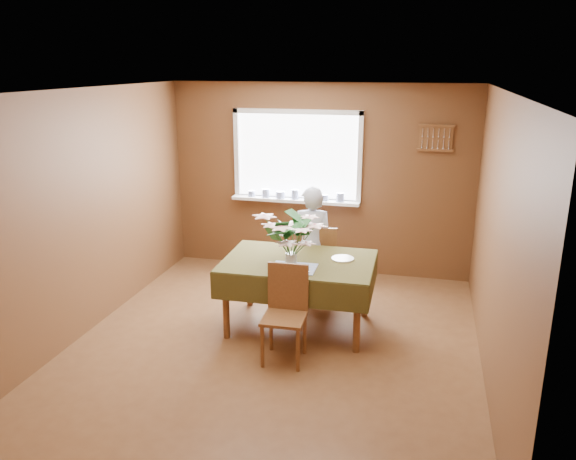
% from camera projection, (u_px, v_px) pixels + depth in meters
% --- Properties ---
extents(floor, '(4.50, 4.50, 0.00)m').
position_uv_depth(floor, '(275.00, 344.00, 5.67)').
color(floor, brown).
rests_on(floor, ground).
extents(ceiling, '(4.50, 4.50, 0.00)m').
position_uv_depth(ceiling, '(273.00, 90.00, 4.96)').
color(ceiling, white).
rests_on(ceiling, wall_back).
extents(wall_back, '(4.00, 0.00, 4.00)m').
position_uv_depth(wall_back, '(319.00, 180.00, 7.40)').
color(wall_back, brown).
rests_on(wall_back, floor).
extents(wall_front, '(4.00, 0.00, 4.00)m').
position_uv_depth(wall_front, '(170.00, 332.00, 3.22)').
color(wall_front, brown).
rests_on(wall_front, floor).
extents(wall_left, '(0.00, 4.50, 4.50)m').
position_uv_depth(wall_left, '(87.00, 213.00, 5.78)').
color(wall_left, brown).
rests_on(wall_left, floor).
extents(wall_right, '(0.00, 4.50, 4.50)m').
position_uv_depth(wall_right, '(497.00, 242.00, 4.85)').
color(wall_right, brown).
rests_on(wall_right, floor).
extents(window_assembly, '(1.72, 0.20, 1.22)m').
position_uv_depth(window_assembly, '(296.00, 173.00, 7.40)').
color(window_assembly, white).
rests_on(window_assembly, wall_back).
extents(spoon_rack, '(0.44, 0.05, 0.33)m').
position_uv_depth(spoon_rack, '(436.00, 138.00, 6.86)').
color(spoon_rack, brown).
rests_on(spoon_rack, wall_back).
extents(dining_table, '(1.59, 1.10, 0.77)m').
position_uv_depth(dining_table, '(299.00, 268.00, 5.87)').
color(dining_table, brown).
rests_on(dining_table, floor).
extents(chair_far, '(0.45, 0.45, 0.91)m').
position_uv_depth(chair_far, '(320.00, 259.00, 6.65)').
color(chair_far, brown).
rests_on(chair_far, floor).
extents(chair_near, '(0.40, 0.41, 0.92)m').
position_uv_depth(chair_near, '(286.00, 308.00, 5.31)').
color(chair_near, brown).
rests_on(chair_near, floor).
extents(seated_woman, '(0.56, 0.41, 1.39)m').
position_uv_depth(seated_woman, '(311.00, 245.00, 6.54)').
color(seated_woman, white).
rests_on(seated_woman, floor).
extents(flower_bouquet, '(0.60, 0.60, 0.51)m').
position_uv_depth(flower_bouquet, '(291.00, 236.00, 5.55)').
color(flower_bouquet, white).
rests_on(flower_bouquet, dining_table).
extents(side_plate, '(0.29, 0.29, 0.01)m').
position_uv_depth(side_plate, '(343.00, 259.00, 5.87)').
color(side_plate, white).
rests_on(side_plate, dining_table).
extents(table_knife, '(0.09, 0.23, 0.00)m').
position_uv_depth(table_knife, '(308.00, 269.00, 5.57)').
color(table_knife, silver).
rests_on(table_knife, dining_table).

